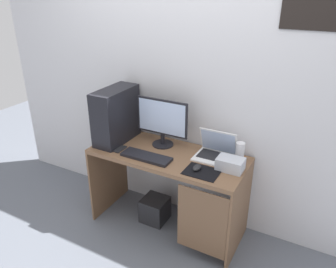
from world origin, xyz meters
TOP-DOWN VIEW (x-y plane):
  - ground_plane at (0.00, 0.00)m, footprint 8.00×8.00m
  - wall_back at (0.00, 0.32)m, footprint 4.00×0.05m
  - desk at (0.02, -0.01)m, footprint 1.31×0.55m
  - pc_tower at (-0.52, 0.02)m, footprint 0.20×0.46m
  - monitor at (-0.12, 0.12)m, footprint 0.47×0.18m
  - laptop at (0.36, 0.13)m, footprint 0.31×0.24m
  - speaker at (0.55, 0.16)m, footprint 0.07×0.07m
  - projector at (0.53, 0.00)m, footprint 0.20×0.14m
  - keyboard at (-0.12, -0.15)m, footprint 0.42×0.14m
  - mousepad at (0.36, -0.14)m, footprint 0.26×0.20m
  - mouse_left at (0.32, -0.13)m, footprint 0.06×0.10m
  - cell_phone at (-0.40, -0.13)m, footprint 0.07×0.13m
  - subwoofer at (-0.14, 0.01)m, footprint 0.23×0.23m

SIDE VIEW (x-z plane):
  - ground_plane at x=0.00m, z-range 0.00..0.00m
  - subwoofer at x=-0.14m, z-range 0.00..0.23m
  - desk at x=0.02m, z-range 0.21..0.95m
  - mousepad at x=0.36m, z-range 0.74..0.74m
  - cell_phone at x=-0.40m, z-range 0.74..0.75m
  - keyboard at x=-0.12m, z-range 0.74..0.76m
  - mouse_left at x=0.32m, z-range 0.74..0.78m
  - laptop at x=0.36m, z-range 0.67..0.89m
  - projector at x=0.53m, z-range 0.74..0.83m
  - speaker at x=0.55m, z-range 0.74..0.90m
  - monitor at x=-0.12m, z-range 0.75..1.17m
  - pc_tower at x=-0.52m, z-range 0.74..1.21m
  - wall_back at x=0.00m, z-range 0.00..2.60m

